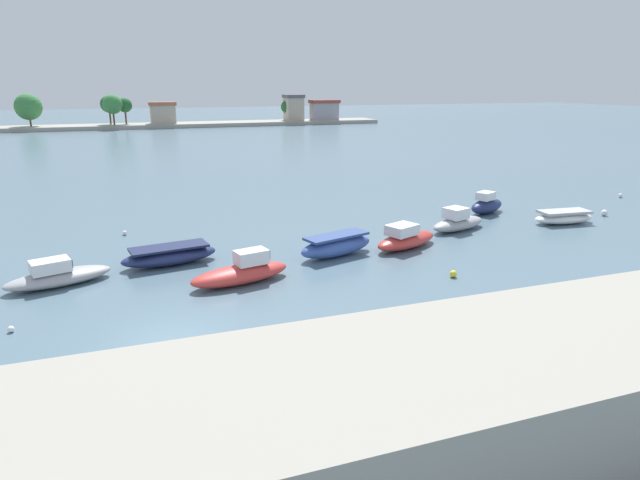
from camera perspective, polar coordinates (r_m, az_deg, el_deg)
ground_plane at (r=20.73m, az=-15.48°, el=-10.10°), size 400.00×400.00×0.00m
seawall_embankment at (r=12.93m, az=-12.67°, el=-20.80°), size 91.92×5.93×2.56m
moored_boat_1 at (r=27.71m, az=-25.96°, el=-3.42°), size 4.92×2.91×1.27m
moored_boat_2 at (r=28.82m, az=-15.58°, el=-1.59°), size 5.05×2.45×0.97m
moored_boat_3 at (r=25.50m, az=-8.26°, el=-3.37°), size 5.07×2.66×1.49m
moored_boat_4 at (r=29.13m, az=1.74°, el=-0.59°), size 4.75×2.69×1.17m
moored_boat_5 at (r=30.90m, az=9.03°, el=0.14°), size 4.77×3.15×1.42m
moored_boat_6 at (r=35.34m, az=14.33°, el=1.86°), size 4.64×2.76×1.49m
moored_boat_7 at (r=40.59m, az=17.17°, el=3.57°), size 3.70×2.63×1.58m
moored_boat_8 at (r=39.46m, az=24.33°, el=2.20°), size 4.36×2.06×0.87m
mooring_buoy_0 at (r=23.55m, az=-29.83°, el=-8.17°), size 0.25×0.25×0.25m
mooring_buoy_1 at (r=26.79m, az=13.89°, el=-3.49°), size 0.35×0.35×0.35m
mooring_buoy_2 at (r=35.31m, az=-19.93°, el=0.71°), size 0.28×0.28×0.28m
mooring_buoy_3 at (r=50.63m, az=29.14°, el=4.12°), size 0.34×0.34×0.34m
mooring_buoy_4 at (r=43.00m, az=27.82°, el=2.55°), size 0.44×0.44×0.44m
distant_shoreline at (r=121.59m, az=-18.70°, el=12.07°), size 110.54×8.50×7.12m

